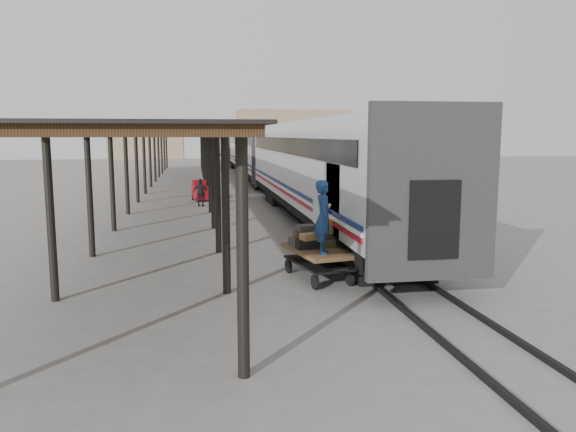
% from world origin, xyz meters
% --- Properties ---
extents(ground, '(160.00, 160.00, 0.00)m').
position_xyz_m(ground, '(0.00, 0.00, 0.00)').
color(ground, slate).
rests_on(ground, ground).
extents(train, '(3.45, 76.01, 4.01)m').
position_xyz_m(train, '(3.19, 33.79, 2.69)').
color(train, silver).
rests_on(train, ground).
extents(canopy, '(4.90, 64.30, 4.15)m').
position_xyz_m(canopy, '(-3.40, 24.00, 4.00)').
color(canopy, '#422B19').
rests_on(canopy, ground).
extents(rails, '(1.54, 150.00, 0.12)m').
position_xyz_m(rails, '(3.20, 34.00, 0.06)').
color(rails, black).
rests_on(rails, ground).
extents(building_far, '(18.00, 10.00, 8.00)m').
position_xyz_m(building_far, '(14.00, 78.00, 4.00)').
color(building_far, tan).
rests_on(building_far, ground).
extents(building_left, '(12.00, 8.00, 6.00)m').
position_xyz_m(building_left, '(-10.00, 82.00, 3.00)').
color(building_left, tan).
rests_on(building_left, ground).
extents(baggage_cart, '(1.71, 2.60, 0.86)m').
position_xyz_m(baggage_cart, '(1.20, -1.01, 0.65)').
color(baggage_cart, brown).
rests_on(baggage_cart, ground).
extents(suitcase_stack, '(1.22, 1.23, 0.59)m').
position_xyz_m(suitcase_stack, '(1.02, -0.68, 1.05)').
color(suitcase_stack, '#363638').
rests_on(suitcase_stack, baggage_cart).
extents(luggage_tug, '(1.15, 1.54, 1.22)m').
position_xyz_m(luggage_tug, '(-1.78, 18.36, 0.56)').
color(luggage_tug, maroon).
rests_on(luggage_tug, ground).
extents(porter, '(0.56, 0.76, 1.93)m').
position_xyz_m(porter, '(1.20, -1.66, 1.83)').
color(porter, navy).
rests_on(porter, baggage_cart).
extents(pedestrian, '(0.96, 0.55, 1.54)m').
position_xyz_m(pedestrian, '(-1.81, 15.55, 0.77)').
color(pedestrian, black).
rests_on(pedestrian, ground).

